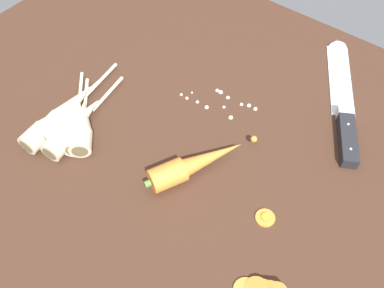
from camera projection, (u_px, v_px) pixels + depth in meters
ground_plane at (199, 148)px, 77.17cm from camera, size 120.00×90.00×4.00cm
chefs_knife at (342, 92)px, 82.03cm from camera, size 19.85×31.95×4.18cm
whole_carrot at (194, 164)px, 70.14cm from camera, size 11.20×19.66×4.20cm
parsnip_front at (82, 125)px, 75.40cm from camera, size 14.17×15.19×4.00cm
parsnip_mid_left at (67, 111)px, 77.42cm from camera, size 6.00×22.54×4.00cm
parsnip_mid_right at (76, 122)px, 75.83cm from camera, size 15.39×16.34×4.00cm
parsnip_back at (51, 123)px, 75.67cm from camera, size 5.17×19.82×4.00cm
parsnip_outer at (75, 126)px, 75.28cm from camera, size 6.11×22.23×4.00cm
carrot_slice_stray_near at (265, 217)px, 66.19cm from camera, size 3.20×3.20×0.70cm
mince_crumbs at (223, 101)px, 80.95cm from camera, size 14.45×6.57×0.89cm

